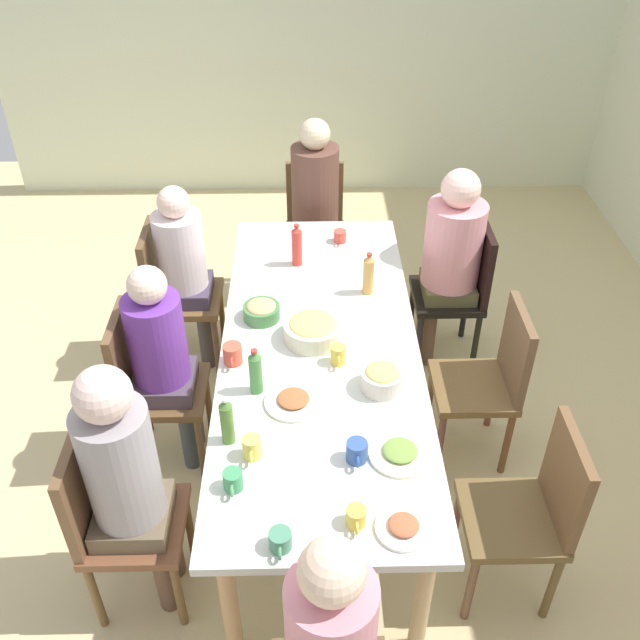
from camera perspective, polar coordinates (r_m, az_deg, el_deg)
The scene contains 33 objects.
ground_plane at distance 3.84m, azimuth 0.00°, elevation -10.49°, with size 7.47×7.47×0.00m, color #CFBC88.
wall_left at distance 5.96m, azimuth -0.70°, elevation 22.20°, with size 0.12×5.10×2.60m, color silver.
dining_table at distance 3.38m, azimuth 0.00°, elevation -2.93°, with size 2.40×0.94×0.73m.
chair_0 at distance 4.77m, azimuth -0.41°, elevation 7.97°, with size 0.40×0.40×0.90m.
person_0 at distance 4.58m, azimuth -0.40°, elevation 10.04°, with size 0.30×0.30×1.26m.
chair_1 at distance 4.21m, azimuth 11.43°, elevation 2.75°, with size 0.40×0.40×0.90m.
person_1 at distance 4.06m, azimuth 10.62°, elevation 5.58°, with size 0.33×0.33×1.25m.
chair_2 at distance 3.60m, azimuth 13.72°, elevation -4.48°, with size 0.40×0.40×0.90m.
chair_3 at distance 4.19m, azimuth -11.97°, elevation 2.47°, with size 0.40×0.40×0.90m.
person_3 at distance 4.07m, azimuth -11.00°, elevation 4.55°, with size 0.30×0.30×1.17m.
chair_5 at distance 3.07m, azimuth 16.95°, elevation -14.40°, with size 0.40×0.40×0.90m.
chair_6 at distance 3.57m, azimuth -13.83°, elevation -4.87°, with size 0.40×0.40×0.90m.
person_6 at distance 3.44m, azimuth -12.76°, elevation -2.61°, with size 0.30×0.30×1.18m.
chair_7 at distance 3.04m, azimuth -16.48°, elevation -14.98°, with size 0.40×0.40×0.90m.
person_7 at distance 2.83m, azimuth -15.55°, elevation -11.98°, with size 0.30×0.30×1.28m.
plate_0 at distance 3.04m, azimuth -2.18°, elevation -6.57°, with size 0.25×0.25×0.04m.
plate_1 at distance 2.85m, azimuth 6.53°, elevation -10.68°, with size 0.25×0.25×0.04m.
plate_2 at distance 2.62m, azimuth 6.81°, elevation -16.39°, with size 0.20×0.20×0.04m.
bowl_0 at distance 3.50m, azimuth -4.79°, elevation 0.77°, with size 0.18×0.18×0.09m.
bowl_1 at distance 3.35m, azimuth -0.61°, elevation -0.78°, with size 0.28×0.28×0.11m.
bowl_2 at distance 3.09m, azimuth 5.06°, elevation -4.75°, with size 0.19×0.19×0.11m.
cup_0 at distance 3.21m, azimuth 1.49°, elevation -2.86°, with size 0.11×0.07×0.09m.
cup_1 at distance 2.60m, azimuth 2.95°, elevation -15.75°, with size 0.11×0.07×0.07m.
cup_2 at distance 2.55m, azimuth -3.26°, elevation -17.50°, with size 0.12×0.08×0.07m.
cup_3 at distance 2.79m, azimuth 3.01°, elevation -10.65°, with size 0.12×0.08×0.09m.
cup_4 at distance 2.81m, azimuth -5.58°, elevation -10.32°, with size 0.11×0.07×0.10m.
cup_5 at distance 3.24m, azimuth -7.13°, elevation -2.79°, with size 0.12×0.09×0.10m.
cup_6 at distance 4.11m, azimuth 1.64°, elevation 6.82°, with size 0.11×0.07×0.07m.
cup_7 at distance 2.72m, azimuth -7.10°, elevation -12.85°, with size 0.11×0.08×0.08m.
bottle_0 at distance 3.64m, azimuth 3.96°, elevation 3.73°, with size 0.06×0.06×0.24m.
bottle_1 at distance 3.86m, azimuth -1.89°, elevation 6.07°, with size 0.06×0.06×0.25m.
bottle_2 at distance 3.04m, azimuth -5.27°, elevation -4.23°, with size 0.06×0.06×0.23m.
bottle_3 at distance 2.84m, azimuth -7.59°, elevation -8.17°, with size 0.05×0.05×0.23m.
Camera 1 is at (2.59, -0.05, 2.84)m, focal length 39.29 mm.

